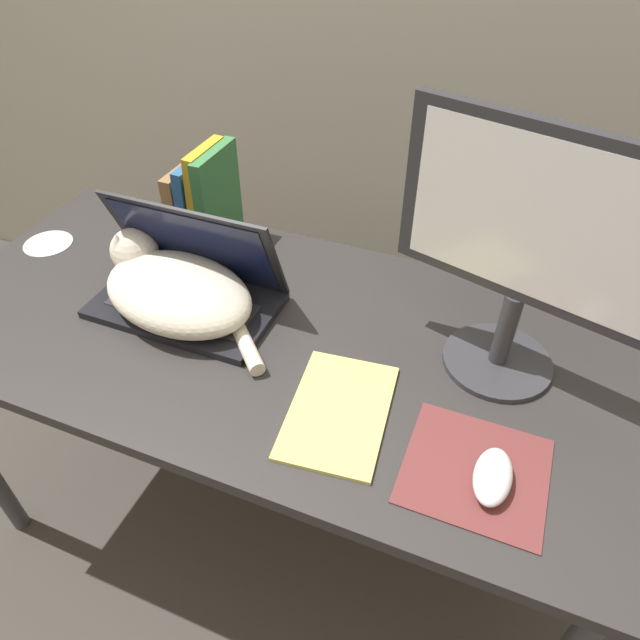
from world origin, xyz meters
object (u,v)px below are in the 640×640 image
Objects in this scene: cat at (174,288)px; external_monitor at (530,247)px; book_row at (204,200)px; laptop at (189,286)px; notepad at (339,411)px; computer_mouse at (493,477)px; cd_disc at (48,244)px.

cat is 0.93× the size of external_monitor.
book_row is at bearing 167.09° from external_monitor.
laptop is 1.39× the size of notepad.
cat is 1.60× the size of notepad.
cat is at bearing 165.26° from computer_mouse.
notepad is 0.90m from cd_disc.
computer_mouse is 0.91m from book_row.
external_monitor reaches higher than laptop.
computer_mouse is at bearing -13.71° from cd_disc.
computer_mouse is at bearing -14.74° from cat.
cat is 3.98× the size of computer_mouse.
book_row reaches higher than laptop.
external_monitor is 0.43m from notepad.
cat is at bearing -172.14° from external_monitor.
computer_mouse is 0.40× the size of notepad.
external_monitor is (0.67, 0.09, 0.22)m from cat.
computer_mouse is 0.94× the size of cd_disc.
notepad is (-0.24, -0.23, -0.27)m from external_monitor.
book_row is at bearing 150.05° from computer_mouse.
notepad is (0.50, -0.40, -0.11)m from book_row.
cd_disc is at bearing 179.91° from external_monitor.
external_monitor reaches higher than notepad.
computer_mouse reaches higher than cd_disc.
external_monitor is 4.03× the size of cd_disc.
laptop reaches higher than cat.
laptop is 0.04m from cat.
cat reaches higher than computer_mouse.
laptop is at bearing -7.95° from cd_disc.
cd_disc is (-1.15, 0.28, -0.02)m from computer_mouse.
book_row is (-0.09, 0.23, 0.07)m from laptop.
laptop reaches higher than computer_mouse.
computer_mouse is 1.19m from cd_disc.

